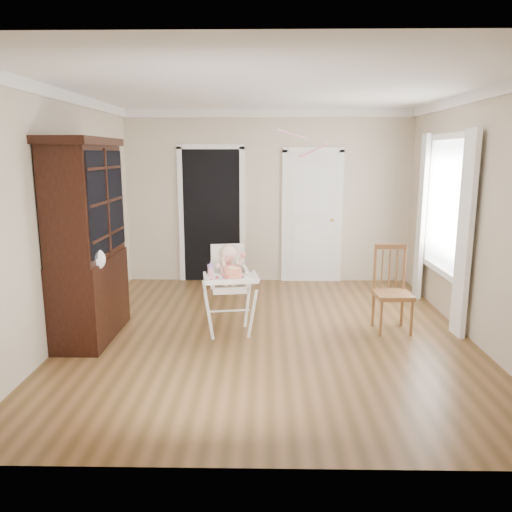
{
  "coord_description": "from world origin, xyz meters",
  "views": [
    {
      "loc": [
        -0.05,
        -5.43,
        2.03
      ],
      "look_at": [
        -0.15,
        -0.06,
        0.93
      ],
      "focal_mm": 35.0,
      "sensor_mm": 36.0,
      "label": 1
    }
  ],
  "objects_px": {
    "high_chair": "(229,279)",
    "cake": "(233,273)",
    "dining_chair": "(392,292)",
    "china_cabinet": "(87,241)",
    "sippy_cup": "(211,270)"
  },
  "relations": [
    {
      "from": "sippy_cup",
      "to": "dining_chair",
      "type": "distance_m",
      "value": 2.11
    },
    {
      "from": "dining_chair",
      "to": "sippy_cup",
      "type": "bearing_deg",
      "value": -173.6
    },
    {
      "from": "china_cabinet",
      "to": "dining_chair",
      "type": "relative_size",
      "value": 2.21
    },
    {
      "from": "high_chair",
      "to": "cake",
      "type": "height_order",
      "value": "high_chair"
    },
    {
      "from": "sippy_cup",
      "to": "china_cabinet",
      "type": "bearing_deg",
      "value": 178.11
    },
    {
      "from": "cake",
      "to": "dining_chair",
      "type": "relative_size",
      "value": 0.24
    },
    {
      "from": "cake",
      "to": "china_cabinet",
      "type": "bearing_deg",
      "value": 175.87
    },
    {
      "from": "sippy_cup",
      "to": "china_cabinet",
      "type": "xyz_separation_m",
      "value": [
        -1.35,
        0.04,
        0.31
      ]
    },
    {
      "from": "high_chair",
      "to": "sippy_cup",
      "type": "xyz_separation_m",
      "value": [
        -0.19,
        -0.18,
        0.15
      ]
    },
    {
      "from": "high_chair",
      "to": "dining_chair",
      "type": "bearing_deg",
      "value": -4.94
    },
    {
      "from": "high_chair",
      "to": "cake",
      "type": "distance_m",
      "value": 0.29
    },
    {
      "from": "high_chair",
      "to": "china_cabinet",
      "type": "height_order",
      "value": "china_cabinet"
    },
    {
      "from": "dining_chair",
      "to": "high_chair",
      "type": "bearing_deg",
      "value": -178.19
    },
    {
      "from": "sippy_cup",
      "to": "cake",
      "type": "bearing_deg",
      "value": -15.8
    },
    {
      "from": "high_chair",
      "to": "sippy_cup",
      "type": "distance_m",
      "value": 0.3
    }
  ]
}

